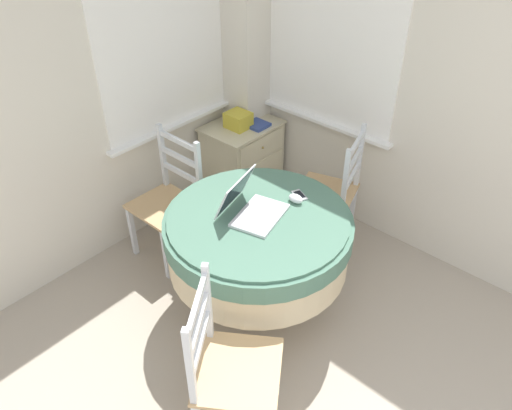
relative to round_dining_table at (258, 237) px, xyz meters
The scene contains 11 objects.
corner_room_shell 0.78m from the round_dining_table, 32.06° to the left, with size 4.45×4.72×2.55m.
round_dining_table is the anchor object (origin of this frame).
laptop 0.21m from the round_dining_table, 98.76° to the left, with size 0.41×0.40×0.23m.
computer_mouse 0.33m from the round_dining_table, 15.59° to the right, with size 0.06×0.10×0.05m.
cell_phone 0.37m from the round_dining_table, ahead, with size 0.10×0.13×0.01m.
dining_chair_near_back_window 0.84m from the round_dining_table, 90.16° to the left, with size 0.40×0.43×0.94m.
dining_chair_near_right_window 0.86m from the round_dining_table, ahead, with size 0.53×0.52×0.94m.
dining_chair_camera_near 0.85m from the round_dining_table, 148.05° to the right, with size 0.58×0.58×0.94m.
corner_cabinet 1.35m from the round_dining_table, 47.15° to the left, with size 0.60×0.46×0.65m.
storage_box 1.30m from the round_dining_table, 48.52° to the left, with size 0.17×0.18×0.13m.
book_on_cabinet 1.32m from the round_dining_table, 42.71° to the left, with size 0.16×0.22×0.02m.
Camera 1 is at (-0.76, 0.11, 2.51)m, focal length 35.00 mm.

